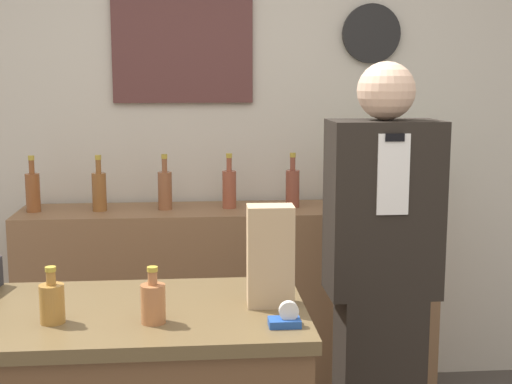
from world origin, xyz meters
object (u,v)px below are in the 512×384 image
(shopkeeper, at_px, (381,279))
(potted_plant, at_px, (400,163))
(paper_bag, at_px, (270,256))
(tape_dispenser, at_px, (286,318))

(shopkeeper, relative_size, potted_plant, 4.47)
(shopkeeper, bearing_deg, paper_bag, -132.88)
(shopkeeper, xyz_separation_m, potted_plant, (0.28, 0.73, 0.36))
(tape_dispenser, bearing_deg, shopkeeper, 57.05)
(tape_dispenser, bearing_deg, potted_plant, 62.78)
(shopkeeper, distance_m, tape_dispenser, 0.86)
(shopkeeper, height_order, tape_dispenser, shopkeeper)
(potted_plant, height_order, paper_bag, potted_plant)
(potted_plant, bearing_deg, paper_bag, -121.44)
(shopkeeper, relative_size, tape_dispenser, 18.49)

